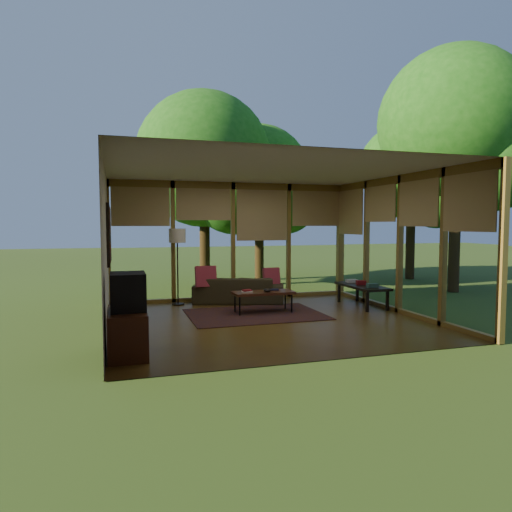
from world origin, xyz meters
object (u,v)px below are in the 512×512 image
object	(u,v)px
sofa	(239,290)
media_cabinet	(127,332)
television	(128,292)
floor_lamp	(177,240)
coffee_table	(263,293)
side_console	(362,287)

from	to	relation	value
sofa	media_cabinet	bearing A→B (deg)	73.99
sofa	television	distance (m)	4.29
floor_lamp	coffee_table	bearing A→B (deg)	-42.92
television	floor_lamp	size ratio (longest dim) A/B	0.33
side_console	sofa	bearing A→B (deg)	153.57
sofa	television	size ratio (longest dim) A/B	3.60
sofa	coffee_table	distance (m)	1.29
television	floor_lamp	bearing A→B (deg)	72.65
media_cabinet	coffee_table	size ratio (longest dim) A/B	0.83
media_cabinet	television	bearing A→B (deg)	0.00
television	media_cabinet	bearing A→B (deg)	180.00
side_console	floor_lamp	bearing A→B (deg)	160.73
floor_lamp	coffee_table	size ratio (longest dim) A/B	1.38
sofa	television	bearing A→B (deg)	74.21
floor_lamp	side_console	size ratio (longest dim) A/B	1.18
coffee_table	side_console	size ratio (longest dim) A/B	0.86
television	side_console	world-z (taller)	television
sofa	side_console	bearing A→B (deg)	172.96
television	coffee_table	size ratio (longest dim) A/B	0.46
sofa	coffee_table	world-z (taller)	sofa
floor_lamp	coffee_table	world-z (taller)	floor_lamp
sofa	coffee_table	xyz separation A→B (m)	(0.16, -1.27, 0.10)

